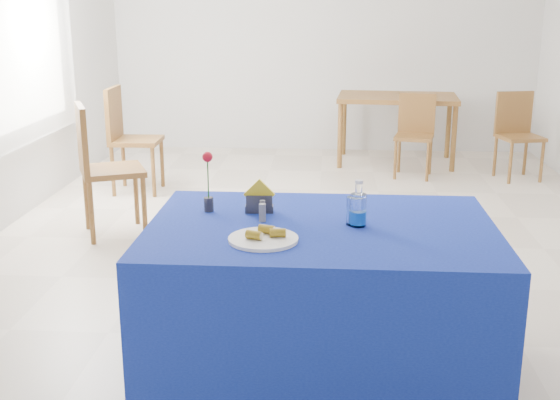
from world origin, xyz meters
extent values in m
plane|color=beige|center=(0.00, 0.00, 0.00)|extent=(7.00, 7.00, 0.00)
plane|color=silver|center=(0.00, 3.50, 1.40)|extent=(5.00, 0.00, 5.00)
plane|color=silver|center=(0.00, -3.50, 1.40)|extent=(5.00, 0.00, 5.00)
cube|color=white|center=(-2.47, 0.80, 1.55)|extent=(0.04, 1.50, 1.60)
cube|color=white|center=(-2.40, 0.80, 1.55)|extent=(0.04, 1.75, 1.85)
cylinder|color=white|center=(-0.20, -2.14, 0.77)|extent=(0.30, 0.30, 0.01)
cylinder|color=white|center=(0.20, -1.88, 0.82)|extent=(0.07, 0.07, 0.13)
cylinder|color=slate|center=(-0.23, -1.87, 0.80)|extent=(0.03, 0.03, 0.08)
cylinder|color=#5D5D62|center=(-0.23, -1.81, 0.80)|extent=(0.03, 0.03, 0.08)
cube|color=navy|center=(0.05, -1.90, 0.38)|extent=(1.60, 1.10, 0.76)
cylinder|color=white|center=(0.22, -1.90, 0.83)|extent=(0.07, 0.07, 0.15)
cylinder|color=blue|center=(0.22, -1.90, 0.80)|extent=(0.08, 0.08, 0.06)
cylinder|color=white|center=(0.22, -1.90, 0.94)|extent=(0.03, 0.03, 0.05)
cylinder|color=silver|center=(0.22, -1.90, 0.97)|extent=(0.04, 0.04, 0.01)
cube|color=#38383D|center=(-0.26, -1.72, 0.78)|extent=(0.14, 0.06, 0.03)
cube|color=#36363B|center=(-0.25, -1.74, 0.81)|extent=(0.13, 0.01, 0.09)
cube|color=#37373C|center=(-0.26, -1.69, 0.81)|extent=(0.13, 0.01, 0.09)
cube|color=yellow|center=(-0.26, -1.72, 0.85)|extent=(0.15, 0.02, 0.15)
cylinder|color=#28282D|center=(-0.50, -1.72, 0.80)|extent=(0.05, 0.05, 0.07)
cylinder|color=#175D18|center=(-0.50, -1.72, 0.91)|extent=(0.01, 0.01, 0.22)
sphere|color=red|center=(-0.50, -1.72, 1.03)|extent=(0.05, 0.05, 0.05)
cube|color=brown|center=(0.82, 2.82, 0.73)|extent=(1.35, 0.92, 0.05)
cylinder|color=brown|center=(0.20, 2.52, 0.35)|extent=(0.06, 0.06, 0.71)
cylinder|color=brown|center=(1.39, 2.43, 0.35)|extent=(0.06, 0.06, 0.71)
cylinder|color=brown|center=(0.25, 3.22, 0.35)|extent=(0.06, 0.06, 0.71)
cylinder|color=brown|center=(1.45, 3.13, 0.35)|extent=(0.06, 0.06, 0.71)
cylinder|color=brown|center=(0.75, 2.04, 0.20)|extent=(0.03, 0.03, 0.40)
cylinder|color=brown|center=(1.07, 1.97, 0.20)|extent=(0.03, 0.03, 0.40)
cylinder|color=brown|center=(0.82, 2.35, 0.20)|extent=(0.03, 0.03, 0.40)
cylinder|color=brown|center=(1.14, 2.28, 0.20)|extent=(0.03, 0.03, 0.40)
cube|color=brown|center=(0.94, 2.16, 0.42)|extent=(0.45, 0.45, 0.04)
cube|color=brown|center=(0.98, 2.33, 0.64)|extent=(0.38, 0.11, 0.41)
cylinder|color=brown|center=(1.87, 1.93, 0.21)|extent=(0.03, 0.03, 0.42)
cylinder|color=brown|center=(2.20, 2.01, 0.21)|extent=(0.03, 0.03, 0.42)
cylinder|color=brown|center=(1.80, 2.26, 0.21)|extent=(0.03, 0.03, 0.42)
cylinder|color=brown|center=(2.12, 2.33, 0.21)|extent=(0.03, 0.03, 0.42)
cube|color=brown|center=(2.00, 2.13, 0.43)|extent=(0.47, 0.47, 0.04)
cube|color=brown|center=(1.96, 2.30, 0.66)|extent=(0.39, 0.13, 0.43)
cylinder|color=brown|center=(-1.31, 0.03, 0.24)|extent=(0.04, 0.04, 0.49)
cylinder|color=brown|center=(-1.47, 0.39, 0.24)|extent=(0.04, 0.04, 0.49)
cylinder|color=brown|center=(-1.67, -0.13, 0.24)|extent=(0.04, 0.04, 0.49)
cylinder|color=brown|center=(-1.83, 0.23, 0.24)|extent=(0.04, 0.04, 0.49)
cube|color=brown|center=(-1.57, 0.13, 0.50)|extent=(0.60, 0.60, 0.04)
cube|color=brown|center=(-1.76, 0.05, 0.77)|extent=(0.23, 0.43, 0.50)
cylinder|color=brown|center=(-1.53, 1.21, 0.24)|extent=(0.04, 0.04, 0.47)
cylinder|color=brown|center=(-1.54, 1.59, 0.24)|extent=(0.04, 0.04, 0.47)
cylinder|color=brown|center=(-1.91, 1.20, 0.24)|extent=(0.04, 0.04, 0.47)
cylinder|color=brown|center=(-1.92, 1.58, 0.24)|extent=(0.04, 0.04, 0.47)
cube|color=brown|center=(-1.73, 1.39, 0.49)|extent=(0.45, 0.45, 0.04)
cube|color=brown|center=(-1.93, 1.39, 0.75)|extent=(0.05, 0.44, 0.48)
cylinder|color=gold|center=(-0.23, -2.17, 0.79)|extent=(0.08, 0.06, 0.04)
cylinder|color=beige|center=(-0.20, -2.18, 0.79)|extent=(0.01, 0.03, 0.03)
cylinder|color=gold|center=(-0.14, -2.13, 0.79)|extent=(0.07, 0.04, 0.04)
cylinder|color=beige|center=(-0.10, -2.13, 0.79)|extent=(0.01, 0.03, 0.03)
cylinder|color=gold|center=(-0.19, -2.09, 0.79)|extent=(0.08, 0.06, 0.04)
cylinder|color=beige|center=(-0.15, -2.10, 0.79)|extent=(0.01, 0.03, 0.03)
camera|label=1|loc=(0.08, -4.98, 1.75)|focal=45.00mm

